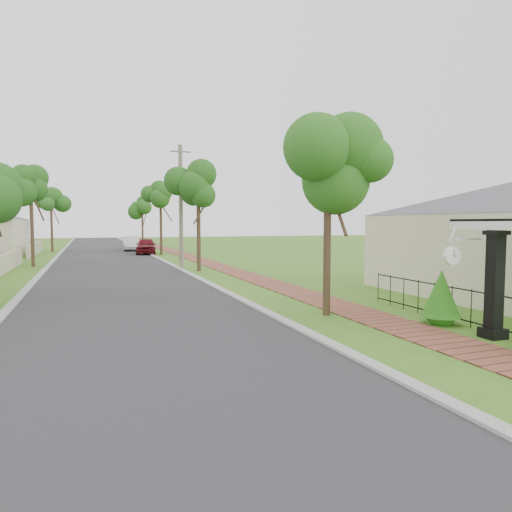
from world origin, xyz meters
TOP-DOWN VIEW (x-y plane):
  - ground at (0.00, 0.00)m, footprint 160.00×160.00m
  - road at (-3.00, 20.00)m, footprint 7.00×120.00m
  - kerb_right at (0.65, 20.00)m, footprint 0.30×120.00m
  - kerb_left at (-6.65, 20.00)m, footprint 0.30×120.00m
  - sidewalk at (3.25, 20.00)m, footprint 1.50×120.00m
  - porch_post at (4.55, -1.00)m, footprint 0.48×0.48m
  - picket_fence at (4.90, -0.00)m, footprint 0.03×8.02m
  - street_trees at (-2.87, 26.84)m, footprint 10.70×37.65m
  - parked_car_red at (0.40, 31.43)m, footprint 2.18×4.28m
  - parked_car_white at (-0.36, 37.02)m, footprint 1.75×4.30m
  - near_tree at (2.20, 2.69)m, footprint 2.00×2.00m
  - utility_pole at (0.90, 17.97)m, footprint 1.20×0.24m
  - station_clock at (3.69, -0.60)m, footprint 1.07×0.13m

SIDE VIEW (x-z plane):
  - ground at x=0.00m, z-range 0.00..0.00m
  - road at x=-3.00m, z-range -0.01..0.01m
  - kerb_right at x=0.65m, z-range -0.05..0.05m
  - kerb_left at x=-6.65m, z-range -0.05..0.05m
  - sidewalk at x=3.25m, z-range -0.01..0.01m
  - picket_fence at x=4.90m, z-range 0.03..1.03m
  - parked_car_white at x=-0.36m, z-range 0.00..1.39m
  - parked_car_red at x=0.40m, z-range 0.00..1.39m
  - porch_post at x=4.55m, z-range -0.14..2.38m
  - station_clock at x=3.69m, z-range 1.64..2.26m
  - utility_pole at x=0.90m, z-range 0.06..7.32m
  - near_tree at x=2.20m, z-range 1.51..6.64m
  - street_trees at x=-2.87m, z-range 1.59..7.48m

